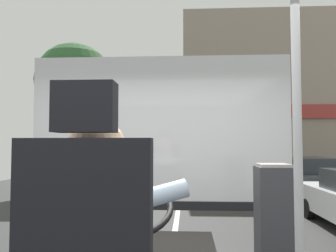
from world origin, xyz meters
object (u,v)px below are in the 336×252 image
(fare_box, at_px, (274,236))
(handrail_pole, at_px, (298,156))
(parked_car_green, at_px, (240,161))
(parked_car_charcoal, at_px, (302,177))
(bus_driver, at_px, (99,233))
(parked_car_blue, at_px, (263,167))

(fare_box, bearing_deg, handrail_pole, -93.01)
(handrail_pole, xyz_separation_m, parked_car_green, (2.96, 21.69, -1.04))
(handrail_pole, relative_size, parked_car_green, 0.52)
(fare_box, bearing_deg, parked_car_charcoal, 71.21)
(bus_driver, height_order, parked_car_blue, bus_driver)
(parked_car_charcoal, relative_size, parked_car_green, 1.05)
(parked_car_charcoal, height_order, parked_car_blue, parked_car_charcoal)
(parked_car_blue, bearing_deg, fare_box, -101.79)
(fare_box, height_order, parked_car_blue, fare_box)
(parked_car_green, bearing_deg, bus_driver, -99.97)
(bus_driver, bearing_deg, parked_car_blue, 75.64)
(bus_driver, height_order, handrail_pole, handrail_pole)
(handrail_pole, bearing_deg, bus_driver, -161.28)
(fare_box, height_order, parked_car_charcoal, fare_box)
(handrail_pole, height_order, parked_car_blue, handrail_pole)
(bus_driver, bearing_deg, handrail_pole, 18.72)
(bus_driver, relative_size, handrail_pole, 0.37)
(parked_car_charcoal, relative_size, parked_car_blue, 0.95)
(bus_driver, distance_m, parked_car_charcoal, 11.26)
(handrail_pole, distance_m, parked_car_charcoal, 10.69)
(handrail_pole, bearing_deg, parked_car_charcoal, 72.15)
(bus_driver, bearing_deg, parked_car_green, 80.03)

